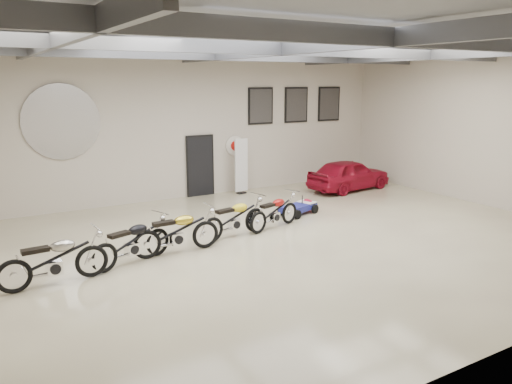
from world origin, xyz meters
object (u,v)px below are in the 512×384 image
motorcycle_red (274,211)px  go_kart (301,205)px  banner_stand (241,167)px  vintage_car (349,174)px  motorcycle_black (131,241)px  motorcycle_silver (53,259)px  motorcycle_yellow (234,217)px  motorcycle_gold (177,231)px

motorcycle_red → go_kart: size_ratio=1.20×
banner_stand → motorcycle_red: bearing=-113.8°
banner_stand → go_kart: bearing=-92.8°
motorcycle_red → vintage_car: (5.11, 2.81, 0.09)m
motorcycle_black → motorcycle_silver: bearing=174.1°
motorcycle_yellow → motorcycle_red: (1.32, 0.12, -0.04)m
banner_stand → motorcycle_gold: bearing=-138.9°
motorcycle_black → motorcycle_yellow: bearing=-7.3°
motorcycle_gold → motorcycle_yellow: motorcycle_gold is taller
motorcycle_yellow → motorcycle_red: size_ratio=1.08×
motorcycle_yellow → motorcycle_red: motorcycle_yellow is taller
motorcycle_gold → motorcycle_yellow: size_ratio=1.04×
motorcycle_yellow → vintage_car: (6.43, 2.93, 0.06)m
go_kart → vintage_car: 4.04m
motorcycle_gold → vintage_car: bearing=21.6°
motorcycle_yellow → vintage_car: 7.06m
go_kart → motorcycle_red: bearing=-167.3°
go_kart → vintage_car: size_ratio=0.46×
motorcycle_red → go_kart: motorcycle_red is taller
banner_stand → motorcycle_red: 4.53m
motorcycle_black → motorcycle_gold: motorcycle_gold is taller
motorcycle_silver → motorcycle_yellow: bearing=8.4°
vintage_car → motorcycle_yellow: bearing=108.0°
motorcycle_black → motorcycle_red: (4.22, 0.70, -0.04)m
motorcycle_silver → motorcycle_red: motorcycle_silver is taller
motorcycle_gold → motorcycle_silver: bearing=-170.3°
banner_stand → go_kart: (0.23, -3.40, -0.69)m
motorcycle_silver → go_kart: bearing=11.5°
motorcycle_red → go_kart: (1.56, 0.91, -0.21)m
motorcycle_gold → vintage_car: size_ratio=0.62×
motorcycle_yellow → motorcycle_black: bearing=-179.2°
vintage_car → banner_stand: bearing=61.8°
banner_stand → motorcycle_gold: size_ratio=0.93×
motorcycle_gold → vintage_car: vintage_car is taller
motorcycle_red → vintage_car: bearing=12.0°
motorcycle_red → vintage_car: vintage_car is taller
motorcycle_silver → motorcycle_black: bearing=9.3°
motorcycle_silver → go_kart: 7.73m
motorcycle_silver → motorcycle_black: motorcycle_silver is taller
vintage_car → motorcycle_silver: bearing=102.9°
motorcycle_gold → motorcycle_red: 3.14m
motorcycle_gold → banner_stand: bearing=47.0°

